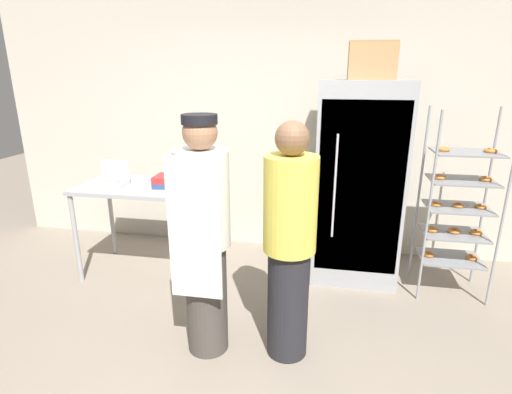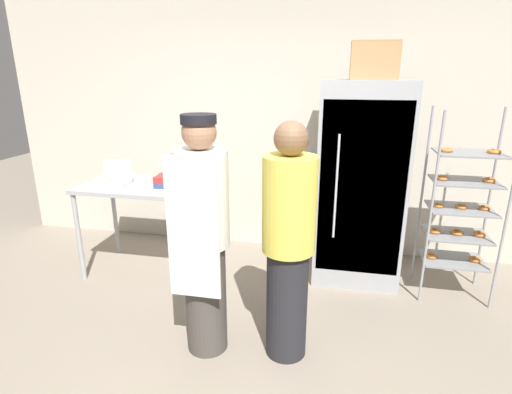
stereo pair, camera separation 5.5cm
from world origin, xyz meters
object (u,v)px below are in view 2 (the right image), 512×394
(person_baker, at_px, (203,236))
(person_customer, at_px, (288,244))
(cardboard_storage_box, at_px, (374,61))
(blender_pitcher, at_px, (195,168))
(refrigerator, at_px, (360,184))
(binder_stack, at_px, (175,183))
(donut_box, at_px, (114,181))
(baking_rack, at_px, (461,209))

(person_baker, height_order, person_customer, person_baker)
(person_baker, bearing_deg, cardboard_storage_box, 49.14)
(person_customer, bearing_deg, cardboard_storage_box, 66.16)
(blender_pitcher, xyz_separation_m, person_baker, (0.49, -1.22, -0.16))
(refrigerator, xyz_separation_m, cardboard_storage_box, (0.03, -0.06, 1.09))
(binder_stack, distance_m, person_baker, 1.07)
(donut_box, height_order, cardboard_storage_box, cardboard_storage_box)
(cardboard_storage_box, xyz_separation_m, person_customer, (-0.54, -1.22, -1.18))
(person_baker, bearing_deg, binder_stack, 122.49)
(binder_stack, bearing_deg, cardboard_storage_box, 12.98)
(blender_pitcher, xyz_separation_m, cardboard_storage_box, (1.60, 0.07, 0.98))
(blender_pitcher, bearing_deg, donut_box, -158.99)
(baking_rack, relative_size, blender_pitcher, 5.54)
(binder_stack, bearing_deg, person_baker, -57.51)
(refrigerator, bearing_deg, person_customer, -111.56)
(cardboard_storage_box, bearing_deg, person_baker, -130.86)
(cardboard_storage_box, xyz_separation_m, person_baker, (-1.11, -1.28, -1.14))
(blender_pitcher, bearing_deg, person_customer, -47.54)
(person_customer, bearing_deg, binder_stack, 143.79)
(baking_rack, relative_size, person_baker, 0.98)
(binder_stack, bearing_deg, donut_box, 175.79)
(donut_box, distance_m, person_customer, 1.98)
(donut_box, relative_size, cardboard_storage_box, 0.73)
(donut_box, relative_size, binder_stack, 0.91)
(blender_pitcher, relative_size, person_baker, 0.18)
(person_customer, bearing_deg, person_baker, -173.90)
(blender_pitcher, bearing_deg, binder_stack, -104.47)
(baking_rack, relative_size, cardboard_storage_box, 4.17)
(cardboard_storage_box, bearing_deg, person_customer, -113.84)
(baking_rack, distance_m, binder_stack, 2.51)
(baking_rack, xyz_separation_m, cardboard_storage_box, (-0.81, 0.11, 1.21))
(blender_pitcher, height_order, cardboard_storage_box, cardboard_storage_box)
(refrigerator, distance_m, person_baker, 1.72)
(refrigerator, xyz_separation_m, donut_box, (-2.28, -0.40, 0.02))
(person_customer, bearing_deg, donut_box, 153.55)
(refrigerator, bearing_deg, binder_stack, -164.72)
(refrigerator, xyz_separation_m, person_baker, (-1.08, -1.35, -0.06))
(baking_rack, relative_size, person_customer, 1.00)
(baking_rack, xyz_separation_m, binder_stack, (-2.49, -0.28, 0.17))
(cardboard_storage_box, bearing_deg, blender_pitcher, -177.62)
(baking_rack, bearing_deg, blender_pitcher, 179.02)
(baking_rack, bearing_deg, refrigerator, 168.58)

